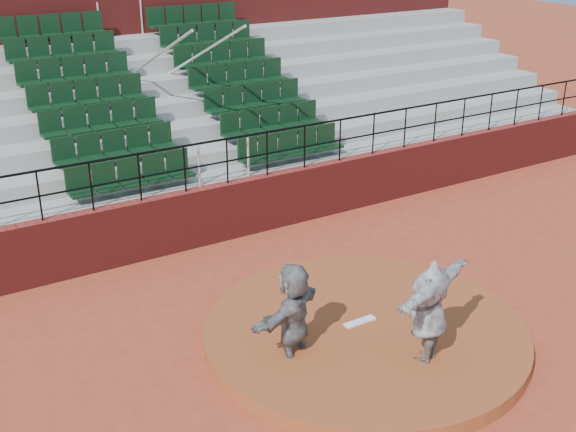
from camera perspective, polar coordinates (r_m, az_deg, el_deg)
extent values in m
plane|color=#A43D25|center=(12.62, 6.08, -9.62)|extent=(90.00, 90.00, 0.00)
cylinder|color=#994722|center=(12.56, 6.10, -9.14)|extent=(5.50, 5.50, 0.25)
cube|color=white|center=(12.59, 5.71, -8.30)|extent=(0.60, 0.15, 0.03)
cube|color=maroon|center=(16.10, -4.69, 0.45)|extent=(24.00, 0.30, 1.30)
cylinder|color=black|center=(15.56, -4.89, 6.08)|extent=(24.00, 0.05, 0.05)
cylinder|color=black|center=(15.71, -4.83, 4.34)|extent=(24.00, 0.04, 0.04)
cylinder|color=black|center=(14.46, -19.05, 1.49)|extent=(0.04, 0.04, 1.00)
cylinder|color=black|center=(14.68, -15.29, 2.26)|extent=(0.04, 0.04, 1.00)
cylinder|color=black|center=(14.96, -11.65, 2.99)|extent=(0.04, 0.04, 1.00)
cylinder|color=black|center=(15.31, -8.16, 3.69)|extent=(0.04, 0.04, 1.00)
cylinder|color=black|center=(15.71, -4.83, 4.34)|extent=(0.04, 0.04, 1.00)
cylinder|color=black|center=(16.16, -1.66, 4.94)|extent=(0.04, 0.04, 1.00)
cylinder|color=black|center=(16.66, 1.32, 5.49)|extent=(0.04, 0.04, 1.00)
cylinder|color=black|center=(17.20, 4.13, 5.99)|extent=(0.04, 0.04, 1.00)
cylinder|color=black|center=(17.79, 6.77, 6.45)|extent=(0.04, 0.04, 1.00)
cylinder|color=black|center=(18.41, 9.23, 6.87)|extent=(0.04, 0.04, 1.00)
cylinder|color=black|center=(19.06, 11.54, 7.25)|extent=(0.04, 0.04, 1.00)
cylinder|color=black|center=(19.74, 13.69, 7.59)|extent=(0.04, 0.04, 1.00)
cylinder|color=black|center=(20.45, 15.71, 7.90)|extent=(0.04, 0.04, 1.00)
cylinder|color=black|center=(21.18, 17.58, 8.18)|extent=(0.04, 0.04, 1.00)
cylinder|color=black|center=(21.93, 19.33, 8.43)|extent=(0.04, 0.04, 1.00)
cylinder|color=black|center=(22.70, 20.97, 8.66)|extent=(0.04, 0.04, 1.00)
cube|color=#999893|center=(16.58, -5.61, 1.09)|extent=(24.00, 0.85, 1.30)
cube|color=black|center=(15.54, -12.30, 3.13)|extent=(2.75, 0.48, 0.72)
cube|color=black|center=(17.16, 0.18, 5.52)|extent=(2.75, 0.48, 0.72)
cube|color=#999893|center=(17.23, -6.90, 2.58)|extent=(24.00, 0.85, 1.70)
cube|color=black|center=(16.18, -13.46, 5.31)|extent=(2.75, 0.48, 0.72)
cube|color=black|center=(17.75, -1.29, 7.44)|extent=(2.75, 0.48, 0.72)
cube|color=#999893|center=(17.90, -8.10, 3.97)|extent=(24.00, 0.85, 2.10)
cube|color=black|center=(16.86, -14.55, 7.31)|extent=(2.75, 0.48, 0.72)
cube|color=black|center=(18.36, -2.67, 9.23)|extent=(2.75, 0.48, 0.72)
cube|color=#999893|center=(18.59, -9.22, 5.26)|extent=(24.00, 0.85, 2.50)
cube|color=black|center=(17.55, -15.56, 9.15)|extent=(2.75, 0.48, 0.72)
cube|color=black|center=(19.00, -3.97, 10.90)|extent=(2.75, 0.48, 0.72)
cube|color=#999893|center=(19.29, -10.26, 6.45)|extent=(24.00, 0.85, 2.90)
cube|color=black|center=(18.27, -16.49, 10.85)|extent=(2.75, 0.48, 0.72)
cube|color=black|center=(19.67, -5.19, 12.45)|extent=(2.75, 0.48, 0.72)
cube|color=#999893|center=(20.00, -11.23, 7.55)|extent=(24.00, 0.85, 3.30)
cube|color=black|center=(19.01, -17.37, 12.41)|extent=(2.75, 0.48, 0.72)
cube|color=black|center=(20.36, -6.35, 13.89)|extent=(2.75, 0.48, 0.72)
cube|color=#999893|center=(20.73, -12.13, 8.58)|extent=(24.00, 0.85, 3.70)
cube|color=black|center=(19.77, -18.19, 13.85)|extent=(2.75, 0.48, 0.72)
cube|color=black|center=(21.07, -7.45, 15.23)|extent=(2.75, 0.48, 0.72)
cylinder|color=silver|center=(17.86, -11.45, 11.52)|extent=(0.06, 5.97, 2.46)
cylinder|color=silver|center=(18.30, -7.88, 12.01)|extent=(0.06, 5.97, 2.46)
cube|color=maroon|center=(22.20, -14.29, 13.79)|extent=(24.00, 3.00, 7.10)
imported|color=black|center=(11.37, 11.01, -7.35)|extent=(2.18, 1.27, 1.72)
imported|color=black|center=(11.47, 0.40, -7.86)|extent=(1.72, 1.16, 1.78)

